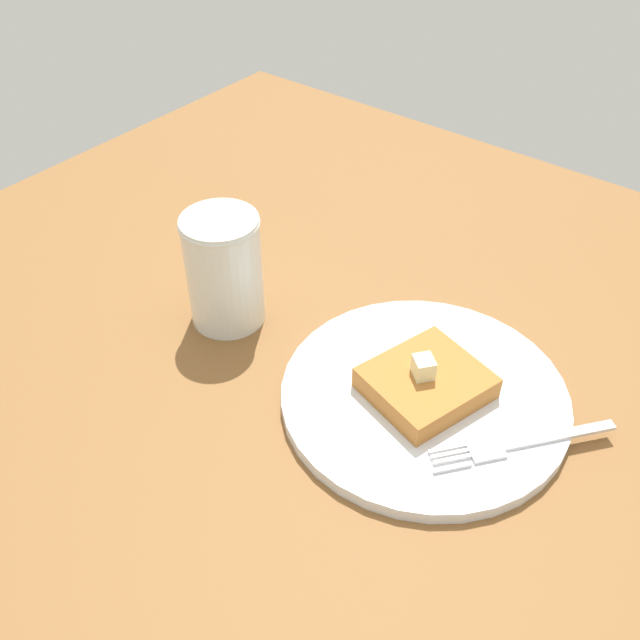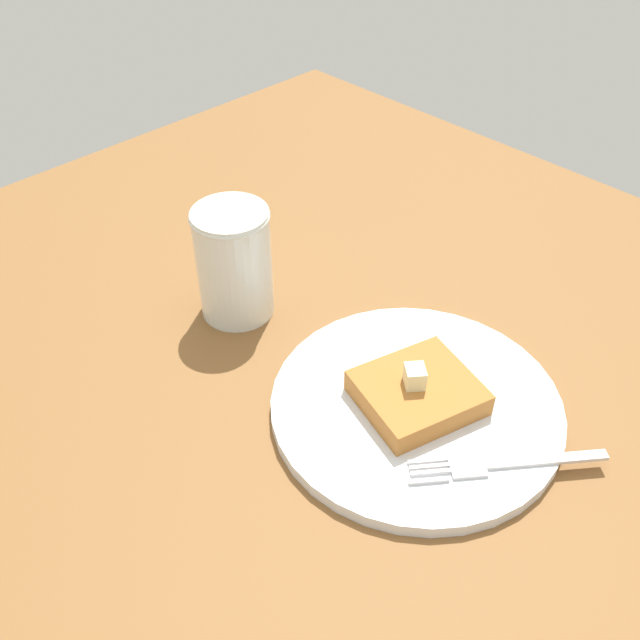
% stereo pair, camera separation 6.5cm
% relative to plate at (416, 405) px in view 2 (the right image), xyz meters
% --- Properties ---
extents(table_surface, '(1.07, 1.07, 0.02)m').
position_rel_plate_xyz_m(table_surface, '(-0.08, -0.06, -0.02)').
color(table_surface, brown).
rests_on(table_surface, ground).
extents(plate, '(0.25, 0.25, 0.01)m').
position_rel_plate_xyz_m(plate, '(0.00, 0.00, 0.00)').
color(plate, white).
rests_on(plate, table_surface).
extents(toast_slice_center, '(0.11, 0.12, 0.02)m').
position_rel_plate_xyz_m(toast_slice_center, '(-0.00, -0.00, 0.02)').
color(toast_slice_center, '#B06C2F').
rests_on(toast_slice_center, plate).
extents(butter_pat_primary, '(0.02, 0.02, 0.02)m').
position_rel_plate_xyz_m(butter_pat_primary, '(-0.00, -0.00, 0.04)').
color(butter_pat_primary, beige).
rests_on(butter_pat_primary, toast_slice_center).
extents(fork, '(0.11, 0.13, 0.00)m').
position_rel_plate_xyz_m(fork, '(0.09, -0.01, 0.01)').
color(fork, silver).
rests_on(fork, plate).
extents(syrup_jar, '(0.08, 0.08, 0.12)m').
position_rel_plate_xyz_m(syrup_jar, '(-0.22, -0.02, 0.05)').
color(syrup_jar, '#5D2D09').
rests_on(syrup_jar, table_surface).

